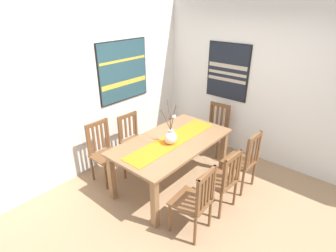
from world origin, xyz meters
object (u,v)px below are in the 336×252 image
object	(u,v)px
centerpiece_vase	(171,137)
chair_4	(195,200)
chair_5	(243,160)
painting_on_side_wall	(228,71)
chair_2	(215,128)
painting_on_back_wall	(123,71)
chair_3	(133,139)
dining_table	(172,146)
chair_1	(222,179)
chair_0	(104,151)

from	to	relation	value
centerpiece_vase	chair_4	size ratio (longest dim) A/B	0.67
chair_4	chair_5	size ratio (longest dim) A/B	0.99
painting_on_side_wall	chair_2	bearing A→B (deg)	-177.56
painting_on_back_wall	chair_3	bearing A→B (deg)	-119.48
dining_table	chair_5	world-z (taller)	chair_5
chair_3	chair_4	world-z (taller)	chair_4
painting_on_side_wall	dining_table	bearing A→B (deg)	-178.35
chair_2	painting_on_side_wall	world-z (taller)	painting_on_side_wall
chair_5	painting_on_side_wall	size ratio (longest dim) A/B	0.94
chair_2	chair_3	size ratio (longest dim) A/B	1.02
dining_table	chair_2	xyz separation A→B (m)	(1.31, 0.03, -0.18)
chair_1	chair_4	bearing A→B (deg)	177.82
dining_table	chair_2	bearing A→B (deg)	1.47
chair_4	chair_5	world-z (taller)	chair_5
centerpiece_vase	chair_5	size ratio (longest dim) A/B	0.66
chair_0	painting_on_back_wall	bearing A→B (deg)	25.76
chair_2	painting_on_back_wall	bearing A→B (deg)	130.08
chair_1	painting_on_side_wall	xyz separation A→B (m)	(1.60, 0.91, 1.00)
chair_2	chair_3	world-z (taller)	chair_2
chair_3	painting_on_back_wall	size ratio (longest dim) A/B	0.87
dining_table	chair_2	size ratio (longest dim) A/B	2.00
centerpiece_vase	chair_4	bearing A→B (deg)	-121.72
chair_2	painting_on_back_wall	size ratio (longest dim) A/B	0.88
chair_2	painting_on_back_wall	xyz separation A→B (m)	(-1.06, 1.26, 1.06)
chair_0	chair_5	world-z (taller)	chair_0
painting_on_back_wall	chair_2	bearing A→B (deg)	-49.92
chair_4	chair_5	distance (m)	1.18
painting_on_side_wall	chair_3	bearing A→B (deg)	152.74
centerpiece_vase	chair_3	bearing A→B (deg)	83.98
painting_on_back_wall	centerpiece_vase	bearing A→B (deg)	-104.14
dining_table	chair_1	bearing A→B (deg)	-90.32
dining_table	chair_0	distance (m)	1.07
chair_2	chair_5	world-z (taller)	chair_5
centerpiece_vase	chair_0	bearing A→B (deg)	118.06
chair_3	chair_5	distance (m)	1.83
centerpiece_vase	chair_4	distance (m)	1.01
chair_0	chair_2	world-z (taller)	chair_0
chair_2	painting_on_back_wall	world-z (taller)	painting_on_back_wall
dining_table	painting_on_back_wall	distance (m)	1.58
centerpiece_vase	painting_on_back_wall	xyz separation A→B (m)	(0.34, 1.34, 0.67)
chair_0	chair_1	size ratio (longest dim) A/B	1.07
chair_2	painting_on_side_wall	size ratio (longest dim) A/B	0.92
chair_0	painting_on_back_wall	world-z (taller)	painting_on_back_wall
centerpiece_vase	painting_on_side_wall	world-z (taller)	painting_on_side_wall
chair_0	chair_4	bearing A→B (deg)	-89.68
chair_4	chair_1	bearing A→B (deg)	-2.18
chair_4	dining_table	bearing A→B (deg)	55.47
painting_on_side_wall	painting_on_back_wall	bearing A→B (deg)	137.28
chair_3	painting_on_side_wall	size ratio (longest dim) A/B	0.90
chair_1	chair_4	world-z (taller)	chair_4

